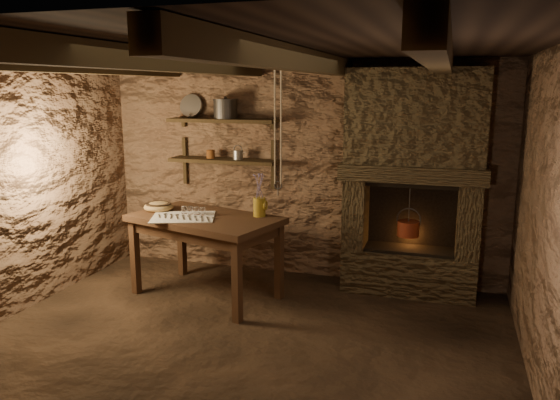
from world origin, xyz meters
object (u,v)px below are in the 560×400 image
(red_pot, at_px, (408,228))
(work_table, at_px, (206,253))
(wooden_bowl, at_px, (159,207))
(iron_stockpot, at_px, (225,110))
(stoneware_jug, at_px, (260,198))

(red_pot, bearing_deg, work_table, -160.80)
(wooden_bowl, xyz_separation_m, red_pot, (2.53, 0.58, -0.17))
(work_table, height_order, wooden_bowl, wooden_bowl)
(work_table, height_order, iron_stockpot, iron_stockpot)
(work_table, relative_size, iron_stockpot, 6.29)
(wooden_bowl, bearing_deg, stoneware_jug, 3.50)
(red_pot, bearing_deg, iron_stockpot, 176.64)
(work_table, height_order, stoneware_jug, stoneware_jug)
(work_table, xyz_separation_m, stoneware_jug, (0.52, 0.17, 0.58))
(iron_stockpot, bearing_deg, work_table, -83.24)
(wooden_bowl, distance_m, red_pot, 2.60)
(wooden_bowl, bearing_deg, iron_stockpot, 55.18)
(stoneware_jug, xyz_separation_m, iron_stockpot, (-0.62, 0.63, 0.84))
(red_pot, bearing_deg, wooden_bowl, -167.15)
(stoneware_jug, relative_size, wooden_bowl, 1.41)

